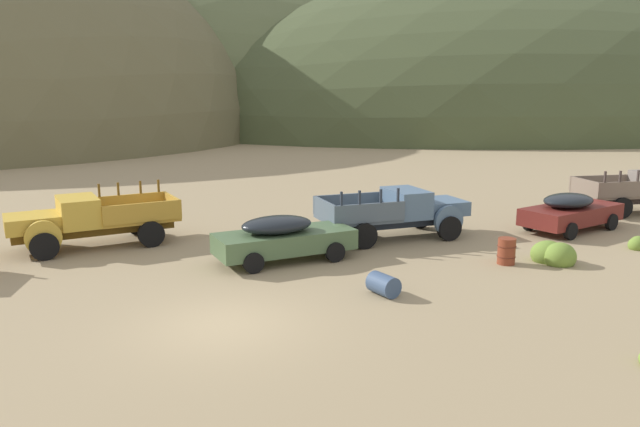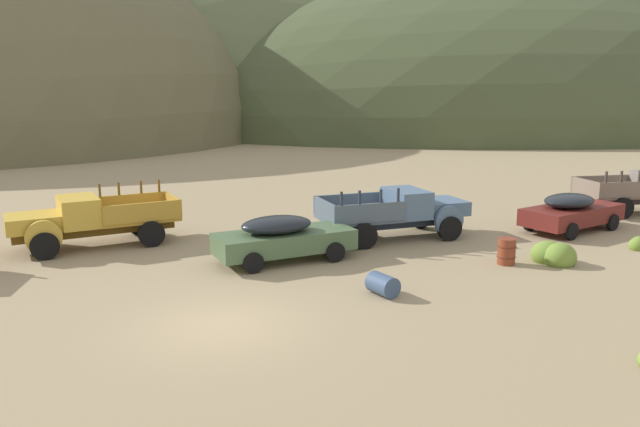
{
  "view_description": "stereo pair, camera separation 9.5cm",
  "coord_description": "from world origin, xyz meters",
  "px_view_note": "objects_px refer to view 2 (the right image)",
  "views": [
    {
      "loc": [
        -2.03,
        -14.2,
        5.76
      ],
      "look_at": [
        4.4,
        5.9,
        1.39
      ],
      "focal_mm": 34.07,
      "sensor_mm": 36.0,
      "label": 1
    },
    {
      "loc": [
        -1.94,
        -14.23,
        5.76
      ],
      "look_at": [
        4.4,
        5.9,
        1.39
      ],
      "focal_mm": 34.07,
      "sensor_mm": 36.0,
      "label": 2
    }
  ],
  "objects_px": {
    "oil_drum_spare": "(507,251)",
    "car_oxblood": "(574,211)",
    "truck_faded_yellow": "(83,221)",
    "car_weathered_green": "(288,237)",
    "truck_chalk_blue": "(404,212)",
    "oil_drum_tipped": "(383,285)"
  },
  "relations": [
    {
      "from": "truck_faded_yellow",
      "to": "car_weathered_green",
      "type": "xyz_separation_m",
      "value": [
        6.76,
        -3.91,
        -0.18
      ]
    },
    {
      "from": "truck_chalk_blue",
      "to": "car_weathered_green",
      "type": "bearing_deg",
      "value": -162.84
    },
    {
      "from": "truck_chalk_blue",
      "to": "oil_drum_tipped",
      "type": "distance_m",
      "value": 7.06
    },
    {
      "from": "oil_drum_tipped",
      "to": "oil_drum_spare",
      "type": "relative_size",
      "value": 1.14
    },
    {
      "from": "truck_chalk_blue",
      "to": "oil_drum_tipped",
      "type": "relative_size",
      "value": 5.89
    },
    {
      "from": "car_oxblood",
      "to": "oil_drum_spare",
      "type": "relative_size",
      "value": 5.87
    },
    {
      "from": "car_oxblood",
      "to": "truck_chalk_blue",
      "type": "bearing_deg",
      "value": 154.64
    },
    {
      "from": "truck_faded_yellow",
      "to": "car_weathered_green",
      "type": "height_order",
      "value": "truck_faded_yellow"
    },
    {
      "from": "truck_faded_yellow",
      "to": "truck_chalk_blue",
      "type": "relative_size",
      "value": 1.05
    },
    {
      "from": "truck_faded_yellow",
      "to": "truck_chalk_blue",
      "type": "xyz_separation_m",
      "value": [
        11.89,
        -2.08,
        0.0
      ]
    },
    {
      "from": "car_weathered_green",
      "to": "truck_chalk_blue",
      "type": "bearing_deg",
      "value": 11.17
    },
    {
      "from": "oil_drum_spare",
      "to": "car_oxblood",
      "type": "bearing_deg",
      "value": 31.79
    },
    {
      "from": "truck_faded_yellow",
      "to": "oil_drum_spare",
      "type": "bearing_deg",
      "value": 142.77
    },
    {
      "from": "car_weathered_green",
      "to": "car_oxblood",
      "type": "distance_m",
      "value": 12.36
    },
    {
      "from": "car_weathered_green",
      "to": "car_oxblood",
      "type": "bearing_deg",
      "value": -4.82
    },
    {
      "from": "car_oxblood",
      "to": "truck_faded_yellow",
      "type": "bearing_deg",
      "value": 153.62
    },
    {
      "from": "car_weathered_green",
      "to": "truck_chalk_blue",
      "type": "xyz_separation_m",
      "value": [
        5.13,
        1.83,
        0.19
      ]
    },
    {
      "from": "car_oxblood",
      "to": "oil_drum_spare",
      "type": "distance_m",
      "value": 6.53
    },
    {
      "from": "car_oxblood",
      "to": "car_weathered_green",
      "type": "bearing_deg",
      "value": 166.56
    },
    {
      "from": "truck_chalk_blue",
      "to": "oil_drum_spare",
      "type": "xyz_separation_m",
      "value": [
        1.66,
        -4.48,
        -0.56
      ]
    },
    {
      "from": "truck_faded_yellow",
      "to": "oil_drum_tipped",
      "type": "bearing_deg",
      "value": 124.39
    },
    {
      "from": "oil_drum_spare",
      "to": "truck_faded_yellow",
      "type": "bearing_deg",
      "value": 154.16
    }
  ]
}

